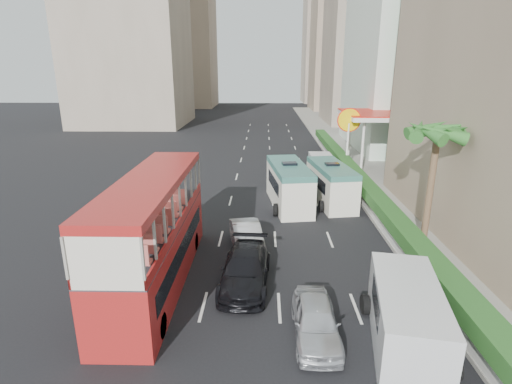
{
  "coord_description": "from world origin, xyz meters",
  "views": [
    {
      "loc": [
        -1.07,
        -16.54,
        9.6
      ],
      "look_at": [
        -1.5,
        4.0,
        3.2
      ],
      "focal_mm": 28.0,
      "sensor_mm": 36.0,
      "label": 1
    }
  ],
  "objects_px": {
    "double_decker_bus": "(155,232)",
    "palm_tree": "(430,190)",
    "panel_van_near": "(406,316)",
    "car_black": "(246,284)",
    "van_asset": "(290,198)",
    "minibus_near": "(289,185)",
    "shell_station": "(376,140)",
    "panel_van_far": "(322,168)",
    "car_silver_lane_b": "(315,337)",
    "car_silver_lane_a": "(247,249)",
    "minibus_far": "(331,184)"
  },
  "relations": [
    {
      "from": "double_decker_bus",
      "to": "palm_tree",
      "type": "bearing_deg",
      "value": 16.16
    },
    {
      "from": "double_decker_bus",
      "to": "panel_van_near",
      "type": "xyz_separation_m",
      "value": [
        10.08,
        -4.09,
        -1.43
      ]
    },
    {
      "from": "double_decker_bus",
      "to": "minibus_far",
      "type": "bearing_deg",
      "value": 50.17
    },
    {
      "from": "car_silver_lane_a",
      "to": "car_black",
      "type": "xyz_separation_m",
      "value": [
        0.1,
        -3.73,
        0.0
      ]
    },
    {
      "from": "shell_station",
      "to": "panel_van_near",
      "type": "bearing_deg",
      "value": -102.34
    },
    {
      "from": "minibus_near",
      "to": "minibus_far",
      "type": "bearing_deg",
      "value": 4.69
    },
    {
      "from": "car_black",
      "to": "van_asset",
      "type": "relative_size",
      "value": 1.09
    },
    {
      "from": "minibus_near",
      "to": "palm_tree",
      "type": "distance_m",
      "value": 10.22
    },
    {
      "from": "van_asset",
      "to": "panel_van_near",
      "type": "distance_m",
      "value": 17.21
    },
    {
      "from": "van_asset",
      "to": "double_decker_bus",
      "type": "bearing_deg",
      "value": -124.06
    },
    {
      "from": "minibus_near",
      "to": "car_silver_lane_a",
      "type": "bearing_deg",
      "value": -117.78
    },
    {
      "from": "panel_van_near",
      "to": "panel_van_far",
      "type": "xyz_separation_m",
      "value": [
        0.11,
        22.73,
        -0.12
      ]
    },
    {
      "from": "minibus_near",
      "to": "shell_station",
      "type": "distance_m",
      "value": 15.11
    },
    {
      "from": "minibus_near",
      "to": "shell_station",
      "type": "bearing_deg",
      "value": 44.16
    },
    {
      "from": "double_decker_bus",
      "to": "car_black",
      "type": "relative_size",
      "value": 2.1
    },
    {
      "from": "minibus_far",
      "to": "panel_van_far",
      "type": "height_order",
      "value": "minibus_far"
    },
    {
      "from": "car_silver_lane_a",
      "to": "car_silver_lane_b",
      "type": "relative_size",
      "value": 1.07
    },
    {
      "from": "car_silver_lane_a",
      "to": "panel_van_far",
      "type": "relative_size",
      "value": 0.89
    },
    {
      "from": "double_decker_bus",
      "to": "shell_station",
      "type": "distance_m",
      "value": 28.02
    },
    {
      "from": "car_silver_lane_a",
      "to": "panel_van_far",
      "type": "bearing_deg",
      "value": 56.72
    },
    {
      "from": "minibus_near",
      "to": "panel_van_far",
      "type": "height_order",
      "value": "minibus_near"
    },
    {
      "from": "car_silver_lane_b",
      "to": "palm_tree",
      "type": "xyz_separation_m",
      "value": [
        6.93,
        7.88,
        3.38
      ]
    },
    {
      "from": "car_silver_lane_a",
      "to": "palm_tree",
      "type": "bearing_deg",
      "value": -8.69
    },
    {
      "from": "double_decker_bus",
      "to": "car_silver_lane_a",
      "type": "distance_m",
      "value": 5.96
    },
    {
      "from": "car_silver_lane_a",
      "to": "panel_van_far",
      "type": "xyz_separation_m",
      "value": [
        6.18,
        15.03,
        0.99
      ]
    },
    {
      "from": "car_black",
      "to": "palm_tree",
      "type": "height_order",
      "value": "palm_tree"
    },
    {
      "from": "panel_van_far",
      "to": "car_silver_lane_b",
      "type": "bearing_deg",
      "value": -99.08
    },
    {
      "from": "panel_van_far",
      "to": "palm_tree",
      "type": "distance_m",
      "value": 15.28
    },
    {
      "from": "car_black",
      "to": "panel_van_far",
      "type": "distance_m",
      "value": 19.74
    },
    {
      "from": "minibus_near",
      "to": "minibus_far",
      "type": "xyz_separation_m",
      "value": [
        3.14,
        0.7,
        -0.09
      ]
    },
    {
      "from": "car_silver_lane_a",
      "to": "shell_station",
      "type": "relative_size",
      "value": 0.55
    },
    {
      "from": "car_silver_lane_b",
      "to": "minibus_near",
      "type": "xyz_separation_m",
      "value": [
        -0.15,
        15.01,
        1.51
      ]
    },
    {
      "from": "double_decker_bus",
      "to": "minibus_near",
      "type": "xyz_separation_m",
      "value": [
        6.73,
        11.13,
        -1.02
      ]
    },
    {
      "from": "minibus_near",
      "to": "shell_station",
      "type": "relative_size",
      "value": 0.85
    },
    {
      "from": "car_silver_lane_b",
      "to": "van_asset",
      "type": "bearing_deg",
      "value": 90.04
    },
    {
      "from": "car_black",
      "to": "van_asset",
      "type": "bearing_deg",
      "value": 81.08
    },
    {
      "from": "double_decker_bus",
      "to": "minibus_near",
      "type": "height_order",
      "value": "double_decker_bus"
    },
    {
      "from": "panel_van_near",
      "to": "car_black",
      "type": "bearing_deg",
      "value": 156.85
    },
    {
      "from": "minibus_near",
      "to": "shell_station",
      "type": "height_order",
      "value": "shell_station"
    },
    {
      "from": "double_decker_bus",
      "to": "shell_station",
      "type": "xyz_separation_m",
      "value": [
        16.0,
        23.0,
        0.22
      ]
    },
    {
      "from": "palm_tree",
      "to": "car_silver_lane_b",
      "type": "bearing_deg",
      "value": -131.31
    },
    {
      "from": "shell_station",
      "to": "car_silver_lane_b",
      "type": "bearing_deg",
      "value": -108.75
    },
    {
      "from": "car_black",
      "to": "panel_van_near",
      "type": "height_order",
      "value": "panel_van_near"
    },
    {
      "from": "car_silver_lane_b",
      "to": "minibus_near",
      "type": "relative_size",
      "value": 0.6
    },
    {
      "from": "palm_tree",
      "to": "shell_station",
      "type": "bearing_deg",
      "value": 83.4
    },
    {
      "from": "van_asset",
      "to": "panel_van_far",
      "type": "relative_size",
      "value": 0.97
    },
    {
      "from": "palm_tree",
      "to": "shell_station",
      "type": "height_order",
      "value": "palm_tree"
    },
    {
      "from": "panel_van_near",
      "to": "shell_station",
      "type": "bearing_deg",
      "value": 88.15
    },
    {
      "from": "palm_tree",
      "to": "minibus_far",
      "type": "bearing_deg",
      "value": 116.64
    },
    {
      "from": "minibus_far",
      "to": "palm_tree",
      "type": "xyz_separation_m",
      "value": [
        3.93,
        -7.83,
        1.96
      ]
    }
  ]
}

